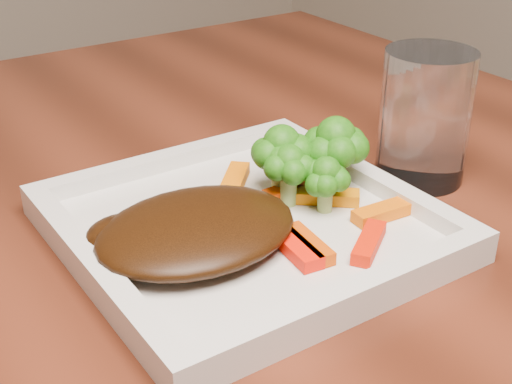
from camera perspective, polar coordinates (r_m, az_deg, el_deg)
plate at (r=0.56m, az=-0.84°, el=-3.05°), size 0.27×0.27×0.01m
steak at (r=0.53m, az=-4.78°, el=-3.01°), size 0.16×0.12×0.03m
broccoli_0 at (r=0.59m, az=2.05°, el=2.87°), size 0.08×0.08×0.07m
broccoli_1 at (r=0.60m, az=6.32°, el=2.86°), size 0.08×0.08×0.06m
broccoli_2 at (r=0.57m, az=5.62°, el=1.15°), size 0.06×0.06×0.06m
broccoli_3 at (r=0.58m, az=2.65°, el=1.77°), size 0.06×0.06×0.06m
carrot_0 at (r=0.53m, az=9.02°, el=-4.02°), size 0.05×0.04×0.01m
carrot_1 at (r=0.58m, az=10.48°, el=-1.48°), size 0.06×0.02×0.01m
carrot_2 at (r=0.53m, az=4.24°, el=-4.19°), size 0.02×0.05×0.01m
carrot_3 at (r=0.64m, az=5.04°, el=1.83°), size 0.06×0.02×0.01m
carrot_4 at (r=0.61m, az=-1.79°, el=0.78°), size 0.06×0.06×0.01m
carrot_5 at (r=0.59m, az=5.21°, el=-0.33°), size 0.06×0.05×0.01m
carrot_6 at (r=0.60m, az=2.92°, el=0.17°), size 0.05×0.02×0.01m
drinking_glass at (r=0.65m, az=13.35°, el=5.86°), size 0.08×0.08×0.12m
carrot_7 at (r=0.53m, az=2.91°, el=-4.21°), size 0.02×0.07×0.01m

